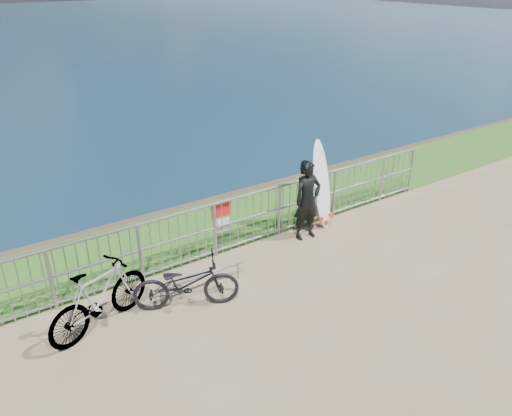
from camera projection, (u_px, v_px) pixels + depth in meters
grass_strip at (211, 226)px, 10.74m from camera, size 120.00×120.00×0.00m
railing at (238, 222)px, 9.68m from camera, size 10.06×0.10×1.13m
surfer at (307, 200)px, 9.98m from camera, size 0.63×0.43×1.66m
surfboard at (322, 188)px, 10.41m from camera, size 0.59×0.54×1.92m
bicycle_near at (186, 283)px, 8.03m from camera, size 1.80×1.24×0.90m
bicycle_far at (99, 298)px, 7.52m from camera, size 1.87×1.10×1.09m
bike_rack at (201, 278)px, 8.45m from camera, size 1.67×0.05×0.35m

